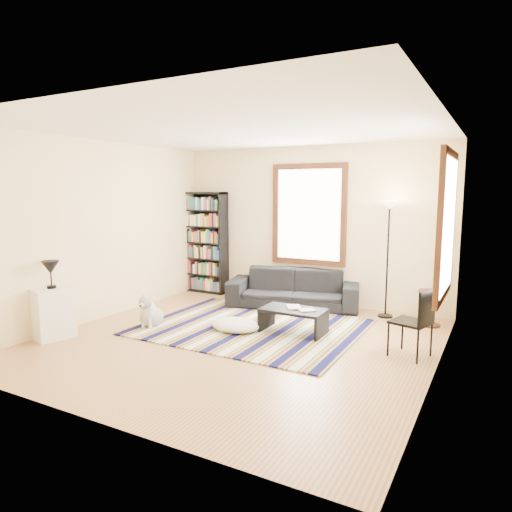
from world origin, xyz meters
The scene contains 21 objects.
floor centered at (0.00, 0.00, -0.05)m, with size 5.00×5.00×0.10m, color tan.
ceiling centered at (0.00, 0.00, 2.85)m, with size 5.00×5.00×0.10m, color white.
wall_back centered at (0.00, 2.55, 1.40)m, with size 5.00×0.10×2.80m, color #FFE6AB.
wall_front centered at (0.00, -2.55, 1.40)m, with size 5.00×0.10×2.80m, color #FFE6AB.
wall_left centered at (-2.55, 0.00, 1.40)m, with size 0.10×5.00×2.80m, color #FFE6AB.
wall_right centered at (2.55, 0.00, 1.40)m, with size 0.10×5.00×2.80m, color #FFE6AB.
window_back centered at (0.00, 2.47, 1.60)m, with size 1.20×0.06×1.60m, color white.
window_right centered at (2.47, 0.80, 1.60)m, with size 0.06×1.20×1.60m, color white.
rug centered at (-0.13, 0.60, 0.01)m, with size 3.11×2.49×0.02m, color #0C0D3C.
sofa centered at (-0.10, 2.05, 0.33)m, with size 0.88×2.25×0.66m, color black.
bookshelf centered at (-2.14, 2.32, 1.00)m, with size 0.90×0.30×2.00m, color black.
coffee_table centered at (0.53, 0.64, 0.18)m, with size 0.90×0.50×0.36m, color black.
book_a centered at (0.43, 0.64, 0.37)m, with size 0.25×0.19×0.02m, color beige.
book_b centered at (0.68, 0.69, 0.37)m, with size 0.16×0.21×0.02m, color beige.
floor_cushion centered at (-0.25, 0.34, 0.09)m, with size 0.73×0.55×0.18m, color silver.
floor_lamp centered at (1.48, 2.15, 0.93)m, with size 0.30×0.30×1.86m, color black, non-canonical shape.
side_table centered at (2.20, 1.96, 0.27)m, with size 0.40×0.40×0.54m, color #482312.
folding_chair centered at (2.15, 0.49, 0.43)m, with size 0.42×0.40×0.86m, color black.
white_cabinet centered at (-2.30, -1.12, 0.35)m, with size 0.38×0.50×0.70m, color white.
table_lamp centered at (-2.30, -1.12, 0.89)m, with size 0.24×0.24×0.38m, color black, non-canonical shape.
dog centered at (-1.47, -0.07, 0.25)m, with size 0.36×0.50×0.50m, color silver, non-canonical shape.
Camera 1 is at (3.07, -5.14, 2.01)m, focal length 32.00 mm.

